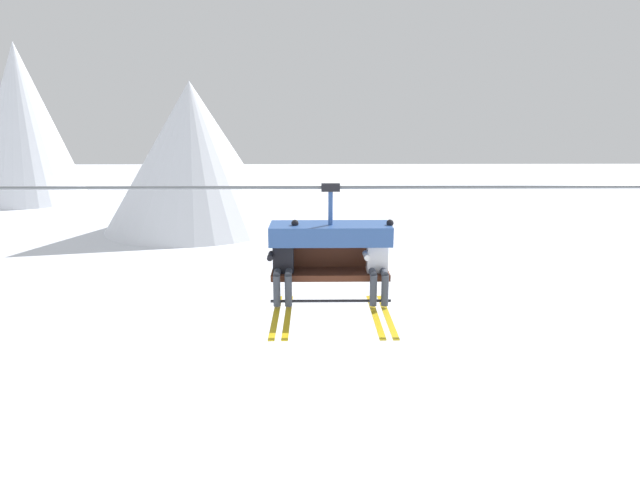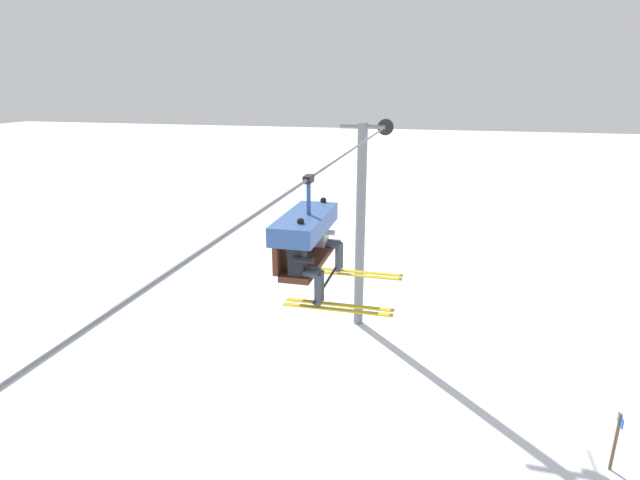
% 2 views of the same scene
% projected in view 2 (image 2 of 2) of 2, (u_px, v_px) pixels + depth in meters
% --- Properties ---
extents(lift_tower_far, '(0.36, 1.88, 7.91)m').
position_uv_depth(lift_tower_far, '(361.00, 223.00, 18.60)').
color(lift_tower_far, slate).
rests_on(lift_tower_far, ground_plane).
extents(lift_cable, '(21.33, 0.05, 0.05)m').
position_uv_depth(lift_cable, '(317.00, 173.00, 8.42)').
color(lift_cable, slate).
extents(chairlift_chair, '(1.89, 0.74, 1.79)m').
position_uv_depth(chairlift_chair, '(305.00, 232.00, 8.19)').
color(chairlift_chair, '#512819').
extents(skier_black, '(0.48, 1.70, 1.34)m').
position_uv_depth(skier_black, '(305.00, 263.00, 7.55)').
color(skier_black, black).
extents(skier_white, '(0.48, 1.70, 1.34)m').
position_uv_depth(skier_white, '(327.00, 236.00, 8.91)').
color(skier_white, silver).
extents(trail_sign, '(0.36, 0.08, 1.60)m').
position_uv_depth(trail_sign, '(616.00, 439.00, 12.01)').
color(trail_sign, brown).
rests_on(trail_sign, ground_plane).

